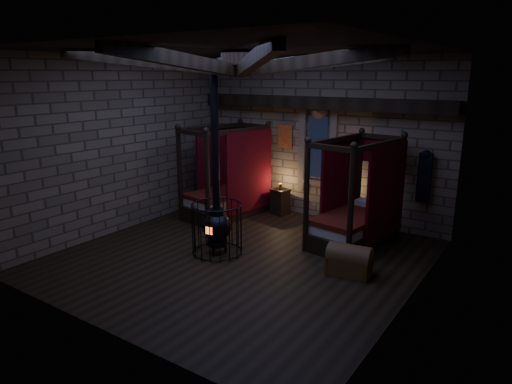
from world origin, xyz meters
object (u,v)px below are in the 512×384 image
Objects in this scene: bed_left at (228,193)px; trunk_left at (212,213)px; trunk_right at (349,261)px; bed_right at (356,218)px; stove at (217,224)px.

bed_left is 0.89m from trunk_left.
trunk_right is at bearing -34.23° from trunk_left.
bed_left is at bearing 73.68° from trunk_left.
bed_left is 1.02× the size of bed_right.
trunk_left is at bearing 128.29° from stove.
trunk_right is at bearing 7.93° from stove.
trunk_right is 0.22× the size of stove.
bed_right is (3.72, -0.09, -0.01)m from bed_left.
bed_left is 2.82× the size of trunk_right.
bed_right is 0.60× the size of stove.
stove is (-2.77, -0.61, 0.38)m from trunk_right.
bed_left reaches higher than trunk_left.
trunk_left is 1.09× the size of trunk_right.
bed_right is at bearing 101.86° from trunk_right.
trunk_left is at bearing 160.66° from trunk_right.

